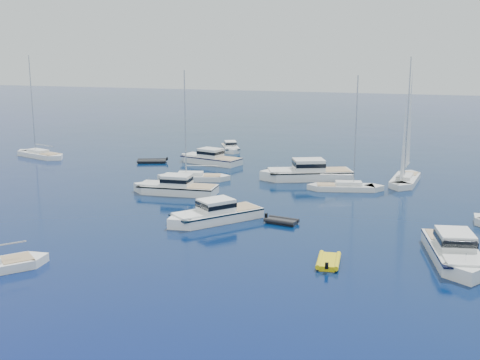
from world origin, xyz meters
name	(u,v)px	position (x,y,z in m)	size (l,w,h in m)	color
ground	(197,292)	(0.00, 0.00, 0.00)	(400.00, 400.00, 0.00)	#081153
motor_cruiser_right	(454,261)	(15.78, 11.96, 0.00)	(3.32, 10.83, 2.84)	silver
motor_cruiser_left	(214,221)	(-5.25, 15.83, 0.00)	(3.10, 10.14, 2.66)	white
motor_cruiser_centre	(175,193)	(-13.55, 24.71, 0.00)	(3.15, 10.28, 2.70)	silver
motor_cruiser_far_l	(209,163)	(-17.07, 43.06, 0.00)	(3.16, 10.32, 2.71)	silver
motor_cruiser_distant	(306,179)	(-1.61, 37.09, 0.00)	(3.73, 12.19, 3.20)	silver
motor_cruiser_horizon	(231,151)	(-18.09, 54.27, 0.00)	(2.30, 7.51, 1.97)	white
sailboat_mid_l	(194,180)	(-14.50, 31.91, 0.00)	(2.44, 9.39, 13.81)	silver
sailboat_centre	(345,190)	(3.96, 32.74, 0.00)	(2.37, 9.10, 13.38)	silver
sailboat_sails_r	(405,183)	(10.04, 39.03, 0.00)	(2.73, 10.50, 15.43)	silver
sailboat_far_l	(40,157)	(-42.95, 39.24, 0.00)	(2.74, 10.56, 15.52)	white
tender_yellow	(328,264)	(7.02, 8.09, 0.00)	(1.99, 3.62, 0.95)	yellow
tender_grey_near	(281,223)	(0.81, 17.29, 0.00)	(1.77, 3.14, 0.95)	black
tender_grey_far	(152,162)	(-24.99, 40.82, 0.00)	(2.31, 4.33, 0.95)	black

